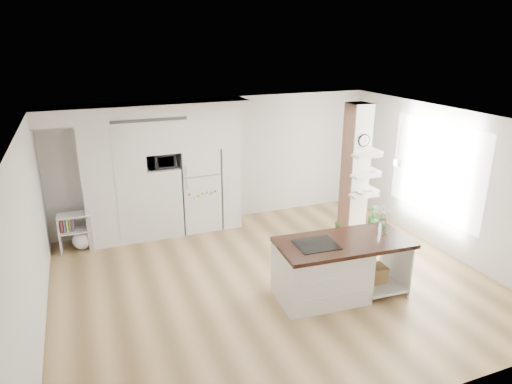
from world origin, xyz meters
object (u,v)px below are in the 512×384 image
refrigerator (199,188)px  kitchen_island (328,269)px  floor_plant_a (340,221)px  bookshelf (78,234)px

refrigerator → kitchen_island: bearing=-71.5°
floor_plant_a → kitchen_island: bearing=-125.9°
refrigerator → kitchen_island: (1.14, -3.41, -0.39)m
refrigerator → kitchen_island: 3.62m
kitchen_island → bookshelf: kitchen_island is taller
refrigerator → bookshelf: size_ratio=2.40×
refrigerator → kitchen_island: refrigerator is taller
kitchen_island → bookshelf: 4.83m
refrigerator → bookshelf: refrigerator is taller
kitchen_island → floor_plant_a: size_ratio=4.63×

